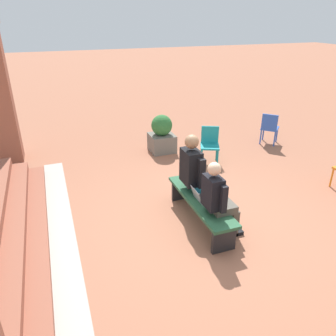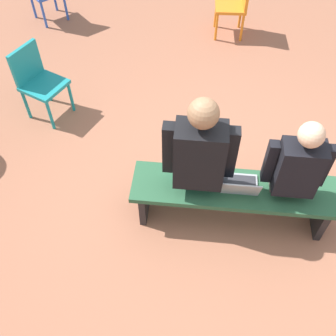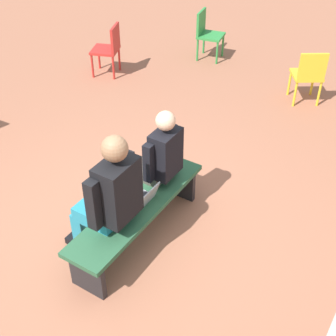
# 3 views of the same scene
# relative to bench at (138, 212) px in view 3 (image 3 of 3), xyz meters

# --- Properties ---
(ground_plane) EXTENTS (60.00, 60.00, 0.00)m
(ground_plane) POSITION_rel_bench_xyz_m (0.08, -0.09, -0.35)
(ground_plane) COLOR #9E6047
(bench) EXTENTS (1.80, 0.44, 0.45)m
(bench) POSITION_rel_bench_xyz_m (0.00, 0.00, 0.00)
(bench) COLOR #285638
(bench) RESTS_ON ground
(person_student) EXTENTS (0.51, 0.64, 1.29)m
(person_student) POSITION_rel_bench_xyz_m (-0.45, -0.06, 0.34)
(person_student) COLOR #4C473D
(person_student) RESTS_ON ground
(person_adult) EXTENTS (0.60, 0.76, 1.44)m
(person_adult) POSITION_rel_bench_xyz_m (0.33, -0.07, 0.40)
(person_adult) COLOR teal
(person_adult) RESTS_ON ground
(laptop) EXTENTS (0.32, 0.29, 0.21)m
(laptop) POSITION_rel_bench_xyz_m (-0.04, 0.01, 0.15)
(laptop) COLOR #9EA0A5
(laptop) RESTS_ON bench
(plastic_chair_far_right) EXTENTS (0.58, 0.58, 0.84)m
(plastic_chair_far_right) POSITION_rel_bench_xyz_m (-3.68, 0.46, 0.13)
(plastic_chair_far_right) COLOR gold
(plastic_chair_far_right) RESTS_ON ground
(plastic_chair_foreground) EXTENTS (0.55, 0.55, 0.84)m
(plastic_chair_foreground) POSITION_rel_bench_xyz_m (-2.89, -2.63, 0.13)
(plastic_chair_foreground) COLOR red
(plastic_chair_foreground) RESTS_ON ground
(plastic_chair_near_bench_right) EXTENTS (0.49, 0.49, 0.84)m
(plastic_chair_near_bench_right) POSITION_rel_bench_xyz_m (-4.34, -1.60, 0.13)
(plastic_chair_near_bench_right) COLOR #2D893D
(plastic_chair_near_bench_right) RESTS_ON ground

